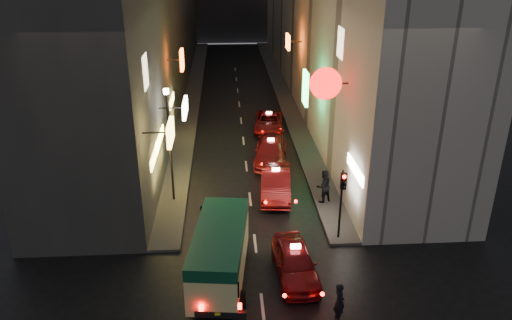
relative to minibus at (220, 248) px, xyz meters
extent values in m
cube|color=#F9D257|center=(-2.12, 3.78, 3.75)|extent=(0.18, 1.82, 0.96)
cube|color=white|center=(-1.91, 9.90, 2.98)|extent=(0.18, 2.23, 0.84)
cube|color=#FF4F0C|center=(-2.39, 15.40, 4.55)|extent=(0.18, 1.27, 1.33)
cube|color=#F9D257|center=(-3.36, 6.53, 1.47)|extent=(0.10, 2.90, 0.55)
cube|color=yellow|center=(-3.36, 8.99, 1.47)|extent=(0.10, 3.44, 0.55)
cube|color=#F9D257|center=(-3.36, 16.45, 1.47)|extent=(0.10, 2.81, 0.55)
cube|color=#FFE5B2|center=(-3.37, 6.13, 5.97)|extent=(0.06, 1.30, 1.60)
cylinder|color=#F20A0A|center=(5.46, 6.87, 5.05)|extent=(1.63, 0.18, 1.63)
cube|color=#32FF69|center=(5.54, 13.43, 3.04)|extent=(0.18, 1.47, 2.15)
cube|color=#FF4F0C|center=(5.50, 22.49, 4.37)|extent=(0.18, 1.55, 1.16)
cube|color=white|center=(6.60, 4.20, 1.47)|extent=(0.10, 2.97, 0.55)
cube|color=#FFE5B2|center=(6.61, 9.13, 6.67)|extent=(0.06, 1.30, 1.60)
cube|color=#454340|center=(-2.63, 28.13, -1.46)|extent=(1.50, 52.00, 0.15)
cube|color=#454340|center=(5.87, 28.13, -1.46)|extent=(1.50, 52.00, 0.15)
cube|color=#E3E08D|center=(0.00, -0.02, -0.15)|extent=(2.61, 5.78, 2.05)
cube|color=#0D4329|center=(0.00, -0.02, 0.64)|extent=(2.63, 5.80, 0.51)
cube|color=black|center=(0.00, 0.26, 0.05)|extent=(2.37, 3.56, 0.47)
cube|color=black|center=(0.00, -2.76, -1.04)|extent=(1.92, 0.41, 0.28)
cube|color=#FF0A05|center=(-0.70, -2.83, -0.67)|extent=(0.17, 0.06, 0.26)
cube|color=#FF0A05|center=(0.70, -2.83, -0.67)|extent=(0.17, 0.06, 0.26)
cylinder|color=black|center=(-0.86, 1.77, -1.18)|extent=(0.20, 0.71, 0.71)
cylinder|color=black|center=(0.86, -1.81, -1.18)|extent=(0.20, 0.71, 0.71)
imported|color=maroon|center=(3.15, 0.02, -0.72)|extent=(2.39, 5.22, 1.62)
cube|color=white|center=(3.15, 0.02, 0.18)|extent=(0.43, 0.20, 0.16)
sphere|color=#FF0A05|center=(2.43, -2.30, -0.69)|extent=(0.16, 0.16, 0.16)
sphere|color=#FF0A05|center=(3.87, -2.30, -0.69)|extent=(0.16, 0.16, 0.16)
imported|color=maroon|center=(3.08, 7.53, -0.65)|extent=(2.77, 5.71, 1.76)
cube|color=white|center=(3.08, 7.53, 0.32)|extent=(0.44, 0.22, 0.16)
sphere|color=#FF0A05|center=(2.31, 5.02, -0.63)|extent=(0.16, 0.16, 0.16)
sphere|color=#FF0A05|center=(3.86, 5.02, -0.63)|extent=(0.16, 0.16, 0.16)
imported|color=maroon|center=(3.26, 12.33, -0.70)|extent=(2.87, 5.48, 1.66)
cube|color=white|center=(3.26, 12.33, 0.22)|extent=(0.44, 0.24, 0.16)
sphere|color=#FF0A05|center=(2.52, 9.95, -0.67)|extent=(0.16, 0.16, 0.16)
sphere|color=#FF0A05|center=(3.99, 9.95, -0.67)|extent=(0.16, 0.16, 0.16)
imported|color=maroon|center=(3.65, 18.29, -0.78)|extent=(2.42, 4.89, 1.50)
cube|color=white|center=(3.65, 18.29, 0.06)|extent=(0.44, 0.22, 0.16)
sphere|color=#FF0A05|center=(2.99, 16.15, -0.76)|extent=(0.16, 0.16, 0.16)
sphere|color=#FF0A05|center=(4.32, 16.15, -0.76)|extent=(0.16, 0.16, 0.16)
imported|color=black|center=(4.42, -2.78, -0.61)|extent=(0.51, 0.67, 1.84)
imported|color=black|center=(5.54, 6.34, -0.34)|extent=(0.92, 0.78, 2.08)
cylinder|color=black|center=(5.62, 2.73, 0.37)|extent=(0.10, 0.10, 3.50)
cube|color=black|center=(5.62, 2.55, 1.67)|extent=(0.26, 0.18, 0.80)
sphere|color=#FF0A05|center=(5.62, 2.44, 1.94)|extent=(0.18, 0.18, 0.18)
sphere|color=black|center=(5.62, 2.44, 1.67)|extent=(0.17, 0.17, 0.17)
sphere|color=black|center=(5.62, 2.44, 1.40)|extent=(0.17, 0.17, 0.17)
cylinder|color=black|center=(-2.58, 7.13, 1.62)|extent=(0.12, 0.12, 6.00)
cylinder|color=#FFE5BF|center=(-2.58, 7.13, 4.72)|extent=(0.28, 0.28, 0.25)
camera|label=1|loc=(0.36, -17.44, 11.50)|focal=35.00mm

